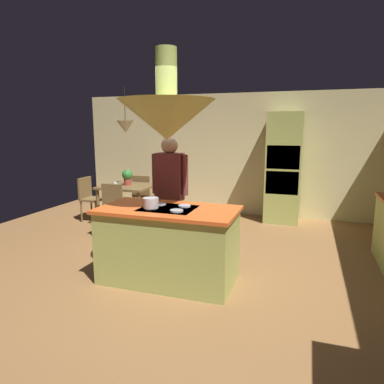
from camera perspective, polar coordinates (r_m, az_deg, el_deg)
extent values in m
plane|color=olive|center=(4.58, -2.85, -13.20)|extent=(8.16, 8.16, 0.00)
cube|color=beige|center=(7.54, 6.67, 6.13)|extent=(6.80, 0.10, 2.55)
cube|color=#A8B259|center=(4.25, -3.89, -8.87)|extent=(1.59, 0.80, 0.87)
cube|color=#E05B23|center=(4.12, -3.97, -2.92)|extent=(1.65, 0.86, 0.04)
cube|color=black|center=(4.12, -3.97, -2.72)|extent=(0.64, 0.52, 0.01)
cylinder|color=#B2B2B7|center=(4.06, -6.76, -2.74)|extent=(0.15, 0.15, 0.02)
cylinder|color=#B2B2B7|center=(3.94, -2.54, -3.09)|extent=(0.15, 0.15, 0.02)
cylinder|color=#B2B2B7|center=(4.29, -5.29, -1.99)|extent=(0.15, 0.15, 0.02)
cylinder|color=#B2B2B7|center=(4.18, -1.26, -2.30)|extent=(0.15, 0.15, 0.02)
cube|color=#A8B259|center=(7.01, 14.80, 3.82)|extent=(0.66, 0.62, 2.13)
cube|color=black|center=(6.70, 14.73, 5.53)|extent=(0.60, 0.04, 0.44)
cube|color=black|center=(6.76, 14.54, 1.47)|extent=(0.60, 0.04, 0.44)
cube|color=brown|center=(6.74, -10.54, 0.92)|extent=(0.96, 0.87, 0.04)
cylinder|color=brown|center=(6.71, -15.13, -2.62)|extent=(0.06, 0.06, 0.72)
cylinder|color=brown|center=(6.29, -8.73, -3.23)|extent=(0.06, 0.06, 0.72)
cylinder|color=brown|center=(7.33, -11.90, -1.38)|extent=(0.06, 0.06, 0.72)
cylinder|color=brown|center=(6.95, -5.91, -1.85)|extent=(0.06, 0.06, 0.72)
cylinder|color=tan|center=(5.00, -4.51, -6.00)|extent=(0.14, 0.14, 0.85)
cylinder|color=tan|center=(4.93, -2.57, -6.20)|extent=(0.14, 0.14, 0.85)
cube|color=brown|center=(4.80, -3.65, 2.52)|extent=(0.36, 0.22, 0.65)
cylinder|color=brown|center=(4.89, -6.05, 3.01)|extent=(0.09, 0.09, 0.56)
cylinder|color=brown|center=(4.72, -1.17, 2.81)|extent=(0.09, 0.09, 0.56)
sphere|color=tan|center=(4.76, -3.71, 7.66)|extent=(0.23, 0.23, 0.23)
cone|color=#A8B259|center=(4.01, -4.16, 11.75)|extent=(1.10, 1.10, 0.45)
cylinder|color=#A8B259|center=(4.05, -4.26, 18.83)|extent=(0.24, 0.24, 0.55)
cone|color=beige|center=(6.65, -10.87, 10.48)|extent=(0.32, 0.32, 0.22)
cylinder|color=black|center=(6.66, -11.00, 14.01)|extent=(0.01, 0.01, 0.60)
cube|color=brown|center=(6.18, -13.75, -2.92)|extent=(0.40, 0.40, 0.04)
cube|color=brown|center=(6.28, -12.96, -0.61)|extent=(0.40, 0.04, 0.42)
cylinder|color=brown|center=(6.18, -15.83, -5.15)|extent=(0.04, 0.04, 0.43)
cylinder|color=brown|center=(6.00, -13.13, -5.49)|extent=(0.04, 0.04, 0.43)
cylinder|color=brown|center=(6.46, -14.14, -4.41)|extent=(0.04, 0.04, 0.43)
cylinder|color=brown|center=(6.28, -11.52, -4.71)|extent=(0.04, 0.04, 0.43)
cube|color=brown|center=(7.43, -7.73, -0.46)|extent=(0.40, 0.40, 0.04)
cube|color=brown|center=(7.23, -8.40, 1.00)|extent=(0.40, 0.04, 0.42)
cylinder|color=brown|center=(7.56, -5.96, -1.98)|extent=(0.04, 0.04, 0.43)
cylinder|color=brown|center=(7.70, -8.27, -1.80)|extent=(0.04, 0.04, 0.43)
cylinder|color=brown|center=(7.26, -7.07, -2.53)|extent=(0.04, 0.04, 0.43)
cylinder|color=brown|center=(7.41, -9.45, -2.32)|extent=(0.04, 0.04, 0.43)
cube|color=brown|center=(7.20, -15.91, -1.13)|extent=(0.40, 0.40, 0.04)
cube|color=brown|center=(7.26, -17.17, 0.67)|extent=(0.04, 0.40, 0.42)
cylinder|color=brown|center=(7.01, -15.45, -3.29)|extent=(0.04, 0.04, 0.43)
cylinder|color=brown|center=(7.29, -13.97, -2.70)|extent=(0.04, 0.04, 0.43)
cylinder|color=brown|center=(7.21, -17.70, -3.04)|extent=(0.04, 0.04, 0.43)
cylinder|color=brown|center=(7.48, -16.17, -2.48)|extent=(0.04, 0.04, 0.43)
cylinder|color=#99382D|center=(6.75, -10.53, 1.63)|extent=(0.14, 0.14, 0.12)
sphere|color=#2D722D|center=(6.73, -10.57, 2.80)|extent=(0.20, 0.20, 0.20)
cylinder|color=white|center=(6.61, -12.51, 1.23)|extent=(0.07, 0.07, 0.09)
cylinder|color=#B2B2B7|center=(4.05, -6.78, -1.77)|extent=(0.18, 0.18, 0.12)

